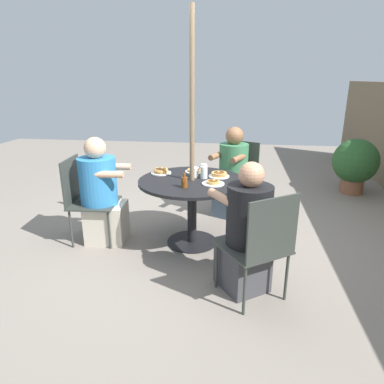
{
  "coord_description": "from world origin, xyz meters",
  "views": [
    {
      "loc": [
        3.38,
        0.45,
        1.73
      ],
      "look_at": [
        0.0,
        0.0,
        0.58
      ],
      "focal_mm": 32.0,
      "sensor_mm": 36.0,
      "label": 1
    }
  ],
  "objects": [
    {
      "name": "patio_chair_east",
      "position": [
        -1.06,
        0.48,
        0.52
      ],
      "size": [
        0.64,
        0.64,
        0.93
      ],
      "rotation": [
        0.0,
        0.0,
        -2.0
      ],
      "color": "#333833",
      "rests_on": "ground"
    },
    {
      "name": "drinking_glass_b",
      "position": [
        -0.07,
        0.12,
        0.78
      ],
      "size": [
        0.07,
        0.07,
        0.13
      ],
      "primitive_type": "cylinder",
      "color": "silver",
      "rests_on": "patio_table"
    },
    {
      "name": "potted_shrub",
      "position": [
        -2.03,
        2.27,
        0.48
      ],
      "size": [
        0.68,
        0.68,
        0.85
      ],
      "color": "brown",
      "rests_on": "ground"
    },
    {
      "name": "pancake_plate_a",
      "position": [
        0.12,
        0.23,
        0.73
      ],
      "size": [
        0.22,
        0.22,
        0.05
      ],
      "color": "white",
      "rests_on": "patio_table"
    },
    {
      "name": "pancake_plate_c",
      "position": [
        -0.32,
        -0.01,
        0.73
      ],
      "size": [
        0.22,
        0.22,
        0.04
      ],
      "color": "white",
      "rests_on": "patio_table"
    },
    {
      "name": "diner_south",
      "position": [
        0.07,
        -0.97,
        0.52
      ],
      "size": [
        0.41,
        0.53,
        1.15
      ],
      "rotation": [
        0.0,
        0.0,
        0.07
      ],
      "color": "beige",
      "rests_on": "ground"
    },
    {
      "name": "ground_plane",
      "position": [
        0.0,
        0.0,
        0.0
      ],
      "size": [
        12.0,
        12.0,
        0.0
      ],
      "primitive_type": "plane",
      "color": "gray"
    },
    {
      "name": "pancake_plate_b",
      "position": [
        -0.15,
        0.27,
        0.74
      ],
      "size": [
        0.22,
        0.22,
        0.06
      ],
      "color": "white",
      "rests_on": "patio_table"
    },
    {
      "name": "drinking_glass_a",
      "position": [
        -0.19,
        0.11,
        0.78
      ],
      "size": [
        0.07,
        0.07,
        0.13
      ],
      "primitive_type": "cylinder",
      "color": "silver",
      "rests_on": "patio_table"
    },
    {
      "name": "diner_north",
      "position": [
        0.8,
        0.55,
        0.51
      ],
      "size": [
        0.61,
        0.57,
        1.12
      ],
      "rotation": [
        0.0,
        0.0,
        -4.11
      ],
      "color": "#3D3D42",
      "rests_on": "ground"
    },
    {
      "name": "patio_chair_south",
      "position": [
        0.08,
        -1.16,
        0.52
      ],
      "size": [
        0.51,
        0.51,
        0.93
      ],
      "rotation": [
        0.0,
        0.0,
        0.07
      ],
      "color": "#333833",
      "rests_on": "ground"
    },
    {
      "name": "coffee_cup",
      "position": [
        -0.1,
        0.01,
        0.77
      ],
      "size": [
        0.08,
        0.08,
        0.11
      ],
      "color": "white",
      "rests_on": "patio_table"
    },
    {
      "name": "patio_table",
      "position": [
        0.0,
        0.0,
        0.59
      ],
      "size": [
        1.12,
        1.12,
        0.72
      ],
      "color": "black",
      "rests_on": "ground"
    },
    {
      "name": "syrup_bottle",
      "position": [
        0.26,
        -0.04,
        0.77
      ],
      "size": [
        0.08,
        0.06,
        0.14
      ],
      "color": "brown",
      "rests_on": "patio_table"
    },
    {
      "name": "patio_chair_north",
      "position": [
        0.96,
        0.66,
        0.52
      ],
      "size": [
        0.67,
        0.67,
        0.93
      ],
      "rotation": [
        0.0,
        0.0,
        -4.11
      ],
      "color": "#333833",
      "rests_on": "ground"
    },
    {
      "name": "diner_east",
      "position": [
        -0.89,
        0.4,
        0.52
      ],
      "size": [
        0.59,
        0.52,
        1.15
      ],
      "rotation": [
        0.0,
        0.0,
        -2.0
      ],
      "color": "slate",
      "rests_on": "ground"
    },
    {
      "name": "umbrella_pole",
      "position": [
        0.0,
        0.0,
        1.18
      ],
      "size": [
        0.05,
        0.05,
        2.36
      ],
      "primitive_type": "cylinder",
      "color": "#846B4C",
      "rests_on": "ground"
    },
    {
      "name": "pancake_plate_d",
      "position": [
        -0.21,
        -0.37,
        0.74
      ],
      "size": [
        0.22,
        0.22,
        0.06
      ],
      "color": "white",
      "rests_on": "patio_table"
    }
  ]
}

